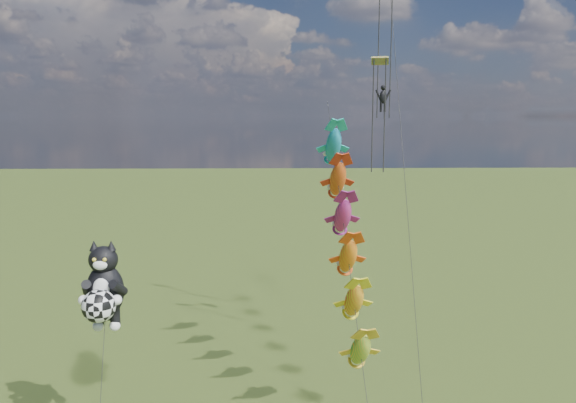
{
  "coord_description": "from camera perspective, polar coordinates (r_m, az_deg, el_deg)",
  "views": [
    {
      "loc": [
        7.71,
        -28.23,
        16.39
      ],
      "look_at": [
        8.61,
        7.15,
        11.01
      ],
      "focal_mm": 35.0,
      "sensor_mm": 36.0,
      "label": 1
    }
  ],
  "objects": [
    {
      "name": "fish_windsock_rig",
      "position": [
        31.59,
        5.84,
        -3.52
      ],
      "size": [
        1.63,
        15.95,
        17.34
      ],
      "rotation": [
        0.0,
        0.0,
        0.38
      ],
      "color": "brown",
      "rests_on": "ground"
    },
    {
      "name": "cat_kite_rig",
      "position": [
        30.37,
        -18.28,
        -8.51
      ],
      "size": [
        2.18,
        3.97,
        10.16
      ],
      "rotation": [
        0.0,
        0.0,
        0.05
      ],
      "color": "brown",
      "rests_on": "ground"
    },
    {
      "name": "parafoil_rig",
      "position": [
        38.96,
        9.73,
        11.47
      ],
      "size": [
        2.13,
        17.57,
        27.49
      ],
      "rotation": [
        0.0,
        0.0,
        0.04
      ],
      "color": "brown",
      "rests_on": "ground"
    }
  ]
}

